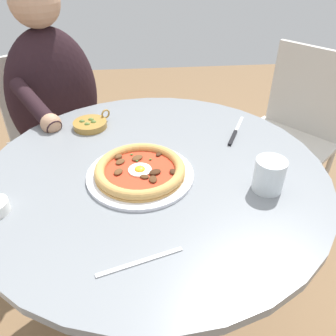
{
  "coord_description": "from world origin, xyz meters",
  "views": [
    {
      "loc": [
        -0.04,
        -0.78,
        1.32
      ],
      "look_at": [
        0.04,
        -0.01,
        0.77
      ],
      "focal_mm": 36.36,
      "sensor_mm": 36.0,
      "label": 1
    }
  ],
  "objects_px": {
    "steak_knife": "(234,134)",
    "cafe_chair_diner": "(51,129)",
    "water_glass": "(269,177)",
    "fork_utensil": "(140,262)",
    "diner_person": "(63,137)",
    "pizza_on_plate": "(140,171)",
    "olive_pan": "(90,124)",
    "dining_table": "(155,206)",
    "cafe_chair_spare_near": "(292,126)"
  },
  "relations": [
    {
      "from": "olive_pan",
      "to": "pizza_on_plate",
      "type": "bearing_deg",
      "value": -61.37
    },
    {
      "from": "diner_person",
      "to": "pizza_on_plate",
      "type": "bearing_deg",
      "value": -60.97
    },
    {
      "from": "pizza_on_plate",
      "to": "water_glass",
      "type": "relative_size",
      "value": 3.32
    },
    {
      "from": "pizza_on_plate",
      "to": "cafe_chair_spare_near",
      "type": "xyz_separation_m",
      "value": [
        0.73,
        0.62,
        -0.24
      ]
    },
    {
      "from": "water_glass",
      "to": "cafe_chair_diner",
      "type": "distance_m",
      "value": 1.15
    },
    {
      "from": "dining_table",
      "to": "pizza_on_plate",
      "type": "distance_m",
      "value": 0.17
    },
    {
      "from": "olive_pan",
      "to": "steak_knife",
      "type": "bearing_deg",
      "value": -11.77
    },
    {
      "from": "water_glass",
      "to": "fork_utensil",
      "type": "relative_size",
      "value": 0.49
    },
    {
      "from": "pizza_on_plate",
      "to": "water_glass",
      "type": "bearing_deg",
      "value": -14.65
    },
    {
      "from": "steak_knife",
      "to": "diner_person",
      "type": "distance_m",
      "value": 0.82
    },
    {
      "from": "dining_table",
      "to": "olive_pan",
      "type": "bearing_deg",
      "value": 127.32
    },
    {
      "from": "pizza_on_plate",
      "to": "cafe_chair_diner",
      "type": "distance_m",
      "value": 0.89
    },
    {
      "from": "water_glass",
      "to": "cafe_chair_spare_near",
      "type": "bearing_deg",
      "value": 60.3
    },
    {
      "from": "water_glass",
      "to": "dining_table",
      "type": "bearing_deg",
      "value": 157.91
    },
    {
      "from": "steak_knife",
      "to": "olive_pan",
      "type": "distance_m",
      "value": 0.49
    },
    {
      "from": "olive_pan",
      "to": "cafe_chair_diner",
      "type": "relative_size",
      "value": 0.14
    },
    {
      "from": "pizza_on_plate",
      "to": "fork_utensil",
      "type": "height_order",
      "value": "pizza_on_plate"
    },
    {
      "from": "diner_person",
      "to": "cafe_chair_diner",
      "type": "height_order",
      "value": "diner_person"
    },
    {
      "from": "dining_table",
      "to": "cafe_chair_spare_near",
      "type": "relative_size",
      "value": 1.1
    },
    {
      "from": "water_glass",
      "to": "cafe_chair_diner",
      "type": "bearing_deg",
      "value": 132.12
    },
    {
      "from": "olive_pan",
      "to": "fork_utensil",
      "type": "height_order",
      "value": "olive_pan"
    },
    {
      "from": "fork_utensil",
      "to": "diner_person",
      "type": "xyz_separation_m",
      "value": [
        -0.34,
        0.92,
        -0.22
      ]
    },
    {
      "from": "diner_person",
      "to": "cafe_chair_spare_near",
      "type": "relative_size",
      "value": 1.35
    },
    {
      "from": "water_glass",
      "to": "olive_pan",
      "type": "relative_size",
      "value": 0.71
    },
    {
      "from": "fork_utensil",
      "to": "steak_knife",
      "type": "bearing_deg",
      "value": 56.59
    },
    {
      "from": "olive_pan",
      "to": "diner_person",
      "type": "distance_m",
      "value": 0.45
    },
    {
      "from": "dining_table",
      "to": "steak_knife",
      "type": "bearing_deg",
      "value": 30.97
    },
    {
      "from": "water_glass",
      "to": "fork_utensil",
      "type": "height_order",
      "value": "water_glass"
    },
    {
      "from": "water_glass",
      "to": "diner_person",
      "type": "bearing_deg",
      "value": 133.53
    },
    {
      "from": "pizza_on_plate",
      "to": "steak_knife",
      "type": "height_order",
      "value": "pizza_on_plate"
    },
    {
      "from": "fork_utensil",
      "to": "cafe_chair_diner",
      "type": "distance_m",
      "value": 1.14
    },
    {
      "from": "dining_table",
      "to": "pizza_on_plate",
      "type": "relative_size",
      "value": 3.32
    },
    {
      "from": "cafe_chair_diner",
      "to": "water_glass",
      "type": "bearing_deg",
      "value": -47.88
    },
    {
      "from": "steak_knife",
      "to": "cafe_chair_diner",
      "type": "height_order",
      "value": "cafe_chair_diner"
    },
    {
      "from": "olive_pan",
      "to": "cafe_chair_spare_near",
      "type": "xyz_separation_m",
      "value": [
        0.9,
        0.33,
        -0.23
      ]
    },
    {
      "from": "dining_table",
      "to": "olive_pan",
      "type": "relative_size",
      "value": 7.87
    },
    {
      "from": "fork_utensil",
      "to": "pizza_on_plate",
      "type": "bearing_deg",
      "value": 88.27
    },
    {
      "from": "cafe_chair_spare_near",
      "to": "fork_utensil",
      "type": "bearing_deg",
      "value": -128.91
    },
    {
      "from": "steak_knife",
      "to": "olive_pan",
      "type": "height_order",
      "value": "olive_pan"
    },
    {
      "from": "steak_knife",
      "to": "fork_utensil",
      "type": "height_order",
      "value": "steak_knife"
    },
    {
      "from": "olive_pan",
      "to": "cafe_chair_diner",
      "type": "distance_m",
      "value": 0.58
    },
    {
      "from": "diner_person",
      "to": "olive_pan",
      "type": "bearing_deg",
      "value": -60.62
    },
    {
      "from": "steak_knife",
      "to": "pizza_on_plate",
      "type": "bearing_deg",
      "value": -148.11
    },
    {
      "from": "dining_table",
      "to": "water_glass",
      "type": "relative_size",
      "value": 11.01
    },
    {
      "from": "olive_pan",
      "to": "cafe_chair_spare_near",
      "type": "height_order",
      "value": "cafe_chair_spare_near"
    },
    {
      "from": "fork_utensil",
      "to": "cafe_chair_spare_near",
      "type": "distance_m",
      "value": 1.2
    },
    {
      "from": "water_glass",
      "to": "olive_pan",
      "type": "height_order",
      "value": "water_glass"
    },
    {
      "from": "dining_table",
      "to": "olive_pan",
      "type": "distance_m",
      "value": 0.37
    },
    {
      "from": "dining_table",
      "to": "cafe_chair_diner",
      "type": "bearing_deg",
      "value": 122.96
    },
    {
      "from": "dining_table",
      "to": "water_glass",
      "type": "distance_m",
      "value": 0.36
    }
  ]
}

